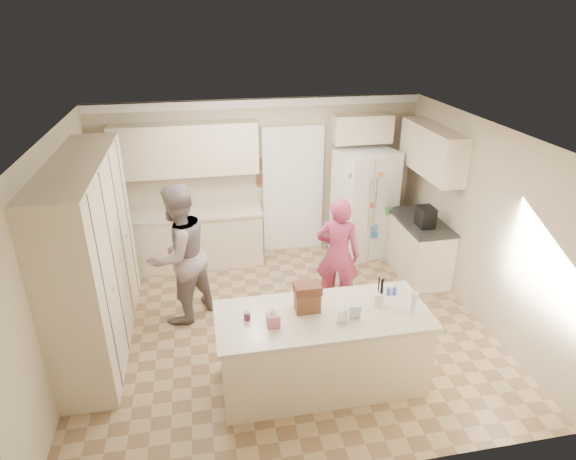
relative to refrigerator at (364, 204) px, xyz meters
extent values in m
cube|color=#9F8560|center=(-1.68, -1.86, -0.91)|extent=(5.20, 4.60, 0.02)
cube|color=white|center=(-1.68, -1.86, 1.71)|extent=(5.20, 4.60, 0.02)
cube|color=#C4B597|center=(-1.68, 0.45, 0.40)|extent=(5.20, 0.02, 2.60)
cube|color=#C4B597|center=(-1.68, -4.17, 0.40)|extent=(5.20, 0.02, 2.60)
cube|color=#C4B597|center=(-4.29, -1.86, 0.40)|extent=(0.02, 4.60, 2.60)
cube|color=#C4B597|center=(0.93, -1.86, 0.40)|extent=(0.02, 4.60, 2.60)
cube|color=white|center=(-1.68, 0.40, 1.63)|extent=(5.20, 0.08, 0.12)
cube|color=beige|center=(-3.98, -1.66, 0.28)|extent=(0.60, 2.60, 2.35)
cube|color=beige|center=(-2.83, 0.14, -0.46)|extent=(2.20, 0.60, 0.88)
cube|color=beige|center=(-2.83, 0.13, 0.00)|extent=(2.24, 0.63, 0.04)
cube|color=beige|center=(-2.83, 0.26, 1.00)|extent=(2.20, 0.35, 0.80)
cube|color=black|center=(-1.13, 0.42, 0.15)|extent=(0.90, 0.06, 2.10)
cube|color=white|center=(-1.13, 0.38, 0.15)|extent=(1.02, 0.03, 2.22)
cube|color=brown|center=(-1.66, 0.41, 0.65)|extent=(0.15, 0.02, 0.20)
cube|color=brown|center=(-1.66, 0.41, 0.38)|extent=(0.15, 0.02, 0.20)
cube|color=white|center=(0.00, 0.00, 0.00)|extent=(1.04, 0.89, 1.80)
cube|color=gray|center=(0.00, -0.35, 0.00)|extent=(0.02, 0.02, 1.78)
cube|color=black|center=(-0.22, -0.37, 0.25)|extent=(0.22, 0.03, 0.35)
cylinder|color=silver|center=(-0.05, -0.37, 0.15)|extent=(0.02, 0.02, 0.85)
cylinder|color=silver|center=(0.05, -0.37, 0.15)|extent=(0.02, 0.02, 0.85)
cube|color=beige|center=(-0.03, 0.26, 1.20)|extent=(0.95, 0.35, 0.45)
cube|color=beige|center=(0.62, -0.86, -0.46)|extent=(0.60, 1.20, 0.88)
cube|color=#2D2B28|center=(0.61, -0.86, 0.00)|extent=(0.63, 1.24, 0.04)
cube|color=beige|center=(0.75, -0.66, 1.05)|extent=(0.35, 1.50, 0.70)
cube|color=black|center=(0.57, -1.06, 0.17)|extent=(0.22, 0.28, 0.30)
cube|color=beige|center=(-1.48, -2.96, -0.46)|extent=(2.20, 0.90, 0.88)
cube|color=beige|center=(-1.48, -2.96, 0.00)|extent=(2.28, 0.96, 0.05)
cylinder|color=white|center=(-0.83, -2.91, 0.10)|extent=(0.13, 0.13, 0.15)
cube|color=#D4738E|center=(-2.03, -3.06, 0.10)|extent=(0.13, 0.13, 0.14)
cone|color=white|center=(-2.03, -3.06, 0.20)|extent=(0.08, 0.08, 0.08)
cube|color=brown|center=(-1.63, -2.86, 0.14)|extent=(0.26, 0.18, 0.22)
cube|color=#592D1E|center=(-1.63, -2.86, 0.30)|extent=(0.28, 0.20, 0.10)
cylinder|color=#59263F|center=(-2.28, -2.91, 0.07)|extent=(0.07, 0.07, 0.09)
cube|color=white|center=(-1.33, -3.16, 0.11)|extent=(0.12, 0.06, 0.16)
cube|color=silver|center=(-1.18, -3.11, 0.11)|extent=(0.12, 0.05, 0.16)
cylinder|color=silver|center=(-0.53, -3.11, 0.14)|extent=(0.07, 0.07, 0.24)
cylinder|color=#4252B7|center=(-0.66, -2.74, 0.07)|extent=(0.05, 0.05, 0.09)
cylinder|color=#4252B7|center=(-0.59, -2.74, 0.07)|extent=(0.05, 0.05, 0.09)
imported|color=gray|center=(-3.00, -1.37, 0.06)|extent=(1.17, 1.16, 1.91)
imported|color=#AF346C|center=(-0.89, -1.52, -0.08)|extent=(0.70, 0.60, 1.64)
camera|label=1|loc=(-2.64, -7.05, 2.98)|focal=30.00mm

